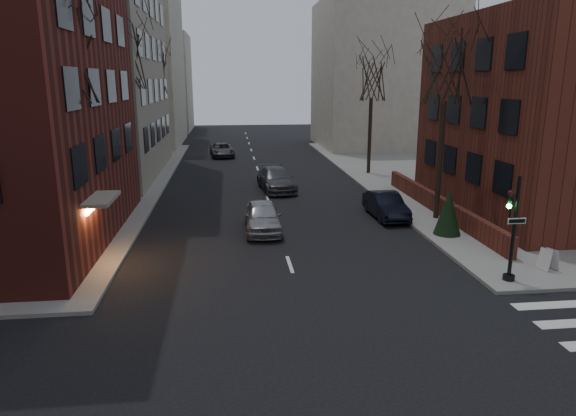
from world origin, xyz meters
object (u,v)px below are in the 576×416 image
at_px(tree_left_b, 123,56).
at_px(tree_right_b, 372,78).
at_px(parked_sedan, 386,205).
at_px(evergreen_shrub, 448,213).
at_px(streetlamp_far, 167,115).
at_px(car_lane_far, 222,150).
at_px(car_lane_silver, 263,217).
at_px(tree_right_a, 446,69).
at_px(car_lane_gray, 276,179).
at_px(traffic_signal, 512,236).
at_px(sandwich_board, 548,259).
at_px(streetlamp_near, 126,139).
at_px(tree_left_c, 155,73).
at_px(tree_left_a, 64,55).

height_order(tree_left_b, tree_right_b, tree_left_b).
height_order(parked_sedan, evergreen_shrub, evergreen_shrub).
xyz_separation_m(streetlamp_far, car_lane_far, (5.08, 1.41, -3.57)).
bearing_deg(car_lane_silver, tree_right_a, 6.56).
xyz_separation_m(car_lane_gray, evergreen_shrub, (7.31, -11.89, 0.47)).
xyz_separation_m(traffic_signal, car_lane_far, (-11.06, 34.41, -1.24)).
bearing_deg(car_lane_far, car_lane_silver, -90.54).
height_order(streetlamp_far, sandwich_board, streetlamp_far).
bearing_deg(evergreen_shrub, parked_sedan, 116.30).
bearing_deg(evergreen_shrub, car_lane_silver, 167.12).
xyz_separation_m(traffic_signal, tree_left_b, (-16.74, 17.01, 7.00)).
bearing_deg(tree_right_b, streetlamp_near, -149.53).
xyz_separation_m(streetlamp_near, evergreen_shrub, (16.31, -7.05, -3.00)).
height_order(tree_left_c, car_lane_far, tree_left_c).
height_order(traffic_signal, car_lane_far, traffic_signal).
bearing_deg(streetlamp_far, car_lane_silver, -73.52).
xyz_separation_m(tree_left_a, parked_sedan, (15.00, 4.82, -7.76)).
distance_m(tree_left_b, streetlamp_far, 16.68).
xyz_separation_m(tree_right_a, streetlamp_far, (-17.00, 24.00, -3.79)).
distance_m(tree_left_b, parked_sedan, 18.54).
distance_m(tree_left_b, evergreen_shrub, 21.61).
xyz_separation_m(streetlamp_near, car_lane_silver, (7.40, -5.01, -3.48)).
relative_size(streetlamp_far, sandwich_board, 7.12).
relative_size(tree_right_b, car_lane_silver, 2.05).
bearing_deg(streetlamp_near, evergreen_shrub, -23.38).
relative_size(tree_left_a, car_lane_far, 2.15).
bearing_deg(tree_right_b, parked_sedan, -101.16).
xyz_separation_m(tree_left_a, tree_left_c, (0.00, 26.00, -0.44)).
relative_size(tree_left_a, sandwich_board, 11.63).
xyz_separation_m(traffic_signal, tree_right_b, (0.86, 23.01, 5.68)).
height_order(car_lane_gray, car_lane_far, car_lane_gray).
height_order(tree_left_c, streetlamp_far, tree_left_c).
relative_size(car_lane_silver, car_lane_gray, 0.84).
relative_size(streetlamp_near, car_lane_silver, 1.40).
bearing_deg(tree_left_c, streetlamp_near, -88.09).
bearing_deg(tree_left_a, streetlamp_near, 85.71).
relative_size(traffic_signal, car_lane_far, 0.84).
xyz_separation_m(car_lane_silver, sandwich_board, (10.90, -7.16, -0.17)).
xyz_separation_m(tree_right_b, car_lane_far, (-11.92, 11.41, -6.92)).
height_order(tree_left_c, parked_sedan, tree_left_c).
bearing_deg(car_lane_gray, tree_right_a, -54.02).
distance_m(tree_left_a, sandwich_board, 20.90).
height_order(tree_right_b, car_lane_far, tree_right_b).
relative_size(tree_left_a, parked_sedan, 2.38).
relative_size(sandwich_board, evergreen_shrub, 0.40).
height_order(streetlamp_far, car_lane_far, streetlamp_far).
xyz_separation_m(tree_left_c, streetlamp_far, (0.60, 2.00, -3.79)).
height_order(traffic_signal, streetlamp_near, streetlamp_near).
relative_size(tree_left_a, tree_left_b, 0.95).
bearing_deg(tree_right_a, car_lane_far, 115.14).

